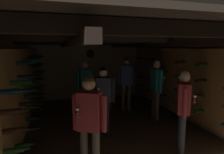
% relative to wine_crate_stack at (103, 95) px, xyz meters
% --- Properties ---
extents(ground_plane, '(8.40, 8.40, 0.00)m').
position_rel_wine_crate_stack_xyz_m(ground_plane, '(-0.23, -1.77, -0.45)').
color(ground_plane, brown).
extents(room_shell, '(4.72, 6.52, 2.41)m').
position_rel_wine_crate_stack_xyz_m(room_shell, '(-0.24, -1.50, 0.96)').
color(room_shell, beige).
rests_on(room_shell, ground_plane).
extents(wine_crate_stack, '(0.52, 0.35, 0.90)m').
position_rel_wine_crate_stack_xyz_m(wine_crate_stack, '(0.00, 0.00, 0.00)').
color(wine_crate_stack, olive).
rests_on(wine_crate_stack, ground_plane).
extents(display_bottle, '(0.08, 0.08, 0.35)m').
position_rel_wine_crate_stack_xyz_m(display_bottle, '(-0.05, -0.04, 0.59)').
color(display_bottle, '#0F2838').
rests_on(display_bottle, wine_crate_stack).
extents(person_host_center, '(0.54, 0.33, 1.64)m').
position_rel_wine_crate_stack_xyz_m(person_host_center, '(-0.52, -2.18, 0.54)').
color(person_host_center, '#2D2D33').
rests_on(person_host_center, ground_plane).
extents(person_guest_near_right, '(0.36, 0.48, 1.64)m').
position_rel_wine_crate_stack_xyz_m(person_guest_near_right, '(0.79, -3.31, 0.54)').
color(person_guest_near_right, '#2D2D33').
rests_on(person_guest_near_right, ground_plane).
extents(person_guest_near_left, '(0.49, 0.35, 1.66)m').
position_rel_wine_crate_stack_xyz_m(person_guest_near_left, '(-1.08, -3.57, 0.55)').
color(person_guest_near_left, '#4C473D').
rests_on(person_guest_near_left, ground_plane).
extents(person_guest_rear_center, '(0.51, 0.40, 1.66)m').
position_rel_wine_crate_stack_xyz_m(person_guest_rear_center, '(-0.70, -0.55, 0.55)').
color(person_guest_rear_center, '#4C473D').
rests_on(person_guest_rear_center, ground_plane).
extents(person_guest_far_right, '(0.51, 0.33, 1.75)m').
position_rel_wine_crate_stack_xyz_m(person_guest_far_right, '(0.67, -0.55, 0.62)').
color(person_guest_far_right, brown).
rests_on(person_guest_far_right, ground_plane).
extents(person_guest_mid_right, '(0.33, 0.54, 1.72)m').
position_rel_wine_crate_stack_xyz_m(person_guest_mid_right, '(1.19, -1.56, 0.60)').
color(person_guest_mid_right, '#4C473D').
rests_on(person_guest_mid_right, ground_plane).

